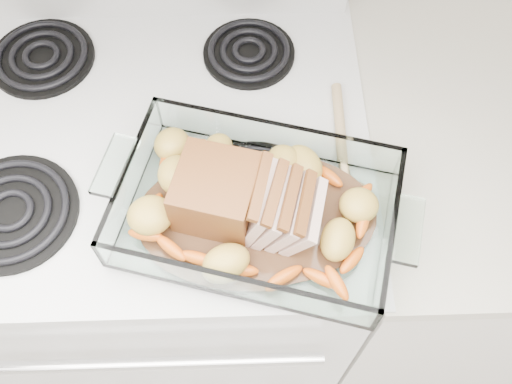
{
  "coord_description": "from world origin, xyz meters",
  "views": [
    {
      "loc": [
        0.18,
        1.08,
        1.73
      ],
      "look_at": [
        0.19,
        1.49,
        0.99
      ],
      "focal_mm": 40.0,
      "sensor_mm": 36.0,
      "label": 1
    }
  ],
  "objects_px": {
    "counter_right": "(446,233)",
    "electric_range": "(174,237)",
    "pork_roast": "(235,203)",
    "baking_dish": "(256,212)"
  },
  "relations": [
    {
      "from": "counter_right",
      "to": "electric_range",
      "type": "bearing_deg",
      "value": 179.9
    },
    {
      "from": "pork_roast",
      "to": "electric_range",
      "type": "bearing_deg",
      "value": 110.58
    },
    {
      "from": "counter_right",
      "to": "pork_roast",
      "type": "height_order",
      "value": "pork_roast"
    },
    {
      "from": "baking_dish",
      "to": "pork_roast",
      "type": "bearing_deg",
      "value": -164.28
    },
    {
      "from": "pork_roast",
      "to": "counter_right",
      "type": "bearing_deg",
      "value": -0.68
    },
    {
      "from": "counter_right",
      "to": "pork_roast",
      "type": "distance_m",
      "value": 0.75
    },
    {
      "from": "electric_range",
      "to": "counter_right",
      "type": "distance_m",
      "value": 0.67
    },
    {
      "from": "electric_range",
      "to": "pork_roast",
      "type": "relative_size",
      "value": 5.16
    },
    {
      "from": "counter_right",
      "to": "baking_dish",
      "type": "xyz_separation_m",
      "value": [
        -0.47,
        -0.18,
        0.5
      ]
    },
    {
      "from": "electric_range",
      "to": "pork_roast",
      "type": "xyz_separation_m",
      "value": [
        0.16,
        -0.18,
        0.52
      ]
    }
  ]
}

